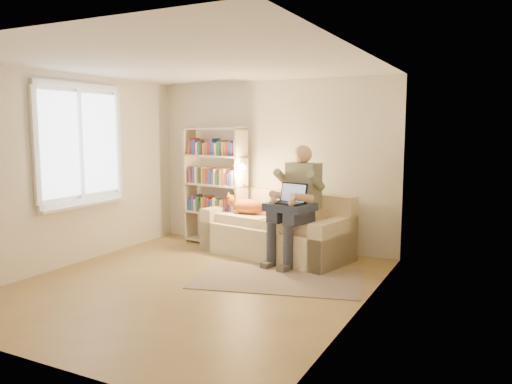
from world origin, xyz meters
The scene contains 14 objects.
floor centered at (0.00, 0.00, 0.00)m, with size 4.50×4.50×0.00m, color olive.
ceiling centered at (0.00, 0.00, 2.60)m, with size 4.00×4.50×0.02m, color white.
wall_left centered at (-2.00, 0.00, 1.30)m, with size 0.02×4.50×2.60m, color silver.
wall_right centered at (2.00, 0.00, 1.30)m, with size 0.02×4.50×2.60m, color silver.
wall_back centered at (0.00, 2.25, 1.30)m, with size 4.00×0.02×2.60m, color silver.
wall_front centered at (0.00, -2.25, 1.30)m, with size 4.00×0.02×2.60m, color silver.
window centered at (-1.95, 0.20, 1.38)m, with size 0.12×1.52×1.69m.
sofa centered at (0.31, 1.75, 0.33)m, with size 2.32×1.40×0.92m.
person centered at (0.72, 1.49, 0.91)m, with size 0.59×0.81×1.64m.
cat centered at (-0.23, 1.72, 0.71)m, with size 0.78×0.37×0.28m.
blanket centered at (0.75, 1.31, 0.80)m, with size 0.60×0.49×0.10m, color #242C40.
laptop centered at (0.75, 1.32, 0.92)m, with size 0.47×0.40×0.37m.
bookshelf centered at (-0.85, 1.90, 1.04)m, with size 1.24×0.54×1.89m.
rug centered at (0.82, 0.65, 0.01)m, with size 2.05×1.21×0.01m, color gray.
Camera 1 is at (3.30, -4.84, 1.86)m, focal length 35.00 mm.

